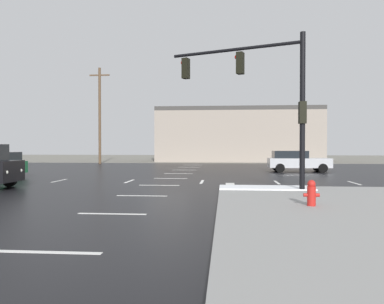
{
  "coord_description": "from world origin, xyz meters",
  "views": [
    {
      "loc": [
        3.22,
        -20.79,
        1.98
      ],
      "look_at": [
        0.97,
        5.77,
        1.54
      ],
      "focal_mm": 36.04,
      "sensor_mm": 36.0,
      "label": 1
    }
  ],
  "objects_px": {
    "sedan_silver": "(297,161)",
    "utility_pole_distant": "(100,114)",
    "fire_hydrant": "(311,193)",
    "traffic_signal_mast": "(264,87)"
  },
  "relations": [
    {
      "from": "sedan_silver",
      "to": "utility_pole_distant",
      "type": "relative_size",
      "value": 0.44
    },
    {
      "from": "fire_hydrant",
      "to": "utility_pole_distant",
      "type": "bearing_deg",
      "value": 119.28
    },
    {
      "from": "sedan_silver",
      "to": "utility_pole_distant",
      "type": "bearing_deg",
      "value": 147.88
    },
    {
      "from": "fire_hydrant",
      "to": "sedan_silver",
      "type": "relative_size",
      "value": 0.17
    },
    {
      "from": "fire_hydrant",
      "to": "utility_pole_distant",
      "type": "distance_m",
      "value": 33.53
    },
    {
      "from": "traffic_signal_mast",
      "to": "fire_hydrant",
      "type": "height_order",
      "value": "traffic_signal_mast"
    },
    {
      "from": "traffic_signal_mast",
      "to": "sedan_silver",
      "type": "distance_m",
      "value": 13.67
    },
    {
      "from": "traffic_signal_mast",
      "to": "sedan_silver",
      "type": "bearing_deg",
      "value": -85.29
    },
    {
      "from": "utility_pole_distant",
      "to": "traffic_signal_mast",
      "type": "bearing_deg",
      "value": -57.85
    },
    {
      "from": "fire_hydrant",
      "to": "utility_pole_distant",
      "type": "height_order",
      "value": "utility_pole_distant"
    }
  ]
}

